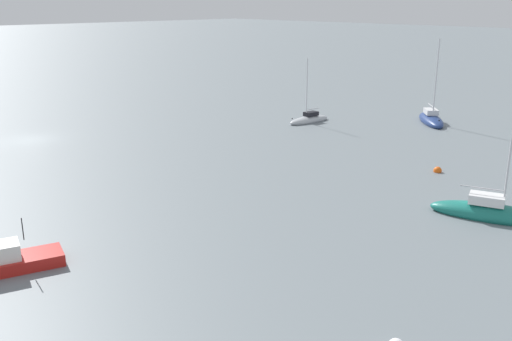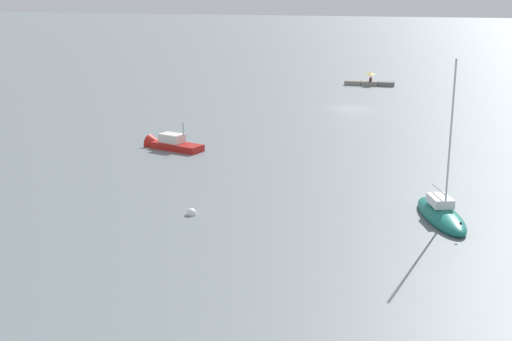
{
  "view_description": "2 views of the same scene",
  "coord_description": "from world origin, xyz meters",
  "px_view_note": "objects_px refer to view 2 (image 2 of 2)",
  "views": [
    {
      "loc": [
        20.74,
        51.54,
        12.52
      ],
      "look_at": [
        -0.09,
        30.01,
        3.48
      ],
      "focal_mm": 39.82,
      "sensor_mm": 36.0,
      "label": 1
    },
    {
      "loc": [
        -11.2,
        81.2,
        14.41
      ],
      "look_at": [
        1.58,
        35.93,
        1.58
      ],
      "focal_mm": 47.9,
      "sensor_mm": 36.0,
      "label": 2
    }
  ],
  "objects_px": {
    "person_seated_maroon_left": "(371,80)",
    "sailboat_teal_near": "(441,214)",
    "motorboat_red_near": "(169,145)",
    "umbrella_open_yellow": "(371,74)",
    "mooring_buoy_near": "(191,213)"
  },
  "relations": [
    {
      "from": "sailboat_teal_near",
      "to": "motorboat_red_near",
      "type": "distance_m",
      "value": 27.69
    },
    {
      "from": "motorboat_red_near",
      "to": "sailboat_teal_near",
      "type": "bearing_deg",
      "value": -102.47
    },
    {
      "from": "umbrella_open_yellow",
      "to": "motorboat_red_near",
      "type": "relative_size",
      "value": 0.23
    },
    {
      "from": "person_seated_maroon_left",
      "to": "umbrella_open_yellow",
      "type": "height_order",
      "value": "umbrella_open_yellow"
    },
    {
      "from": "person_seated_maroon_left",
      "to": "motorboat_red_near",
      "type": "distance_m",
      "value": 47.17
    },
    {
      "from": "mooring_buoy_near",
      "to": "motorboat_red_near",
      "type": "bearing_deg",
      "value": -62.95
    },
    {
      "from": "mooring_buoy_near",
      "to": "sailboat_teal_near",
      "type": "bearing_deg",
      "value": -167.59
    },
    {
      "from": "umbrella_open_yellow",
      "to": "motorboat_red_near",
      "type": "distance_m",
      "value": 47.21
    },
    {
      "from": "person_seated_maroon_left",
      "to": "sailboat_teal_near",
      "type": "xyz_separation_m",
      "value": [
        -11.23,
        58.77,
        -0.54
      ]
    },
    {
      "from": "person_seated_maroon_left",
      "to": "umbrella_open_yellow",
      "type": "distance_m",
      "value": 0.87
    },
    {
      "from": "motorboat_red_near",
      "to": "umbrella_open_yellow",
      "type": "bearing_deg",
      "value": 0.57
    },
    {
      "from": "sailboat_teal_near",
      "to": "motorboat_red_near",
      "type": "relative_size",
      "value": 1.78
    },
    {
      "from": "motorboat_red_near",
      "to": "mooring_buoy_near",
      "type": "xyz_separation_m",
      "value": [
        -8.61,
        16.86,
        -0.22
      ]
    },
    {
      "from": "sailboat_teal_near",
      "to": "mooring_buoy_near",
      "type": "height_order",
      "value": "sailboat_teal_near"
    },
    {
      "from": "umbrella_open_yellow",
      "to": "motorboat_red_near",
      "type": "xyz_separation_m",
      "value": [
        12.98,
        45.36,
        -1.43
      ]
    }
  ]
}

